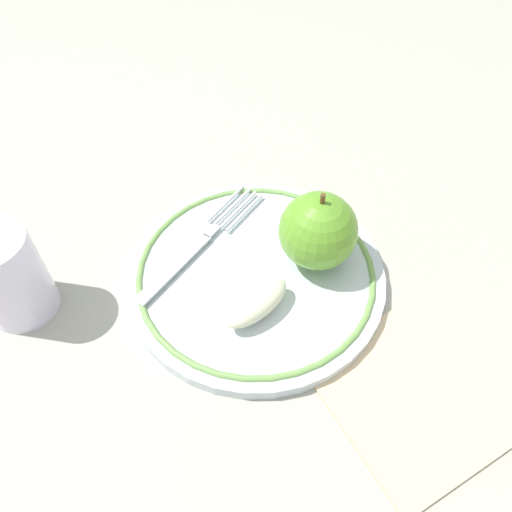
{
  "coord_description": "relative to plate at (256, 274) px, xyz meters",
  "views": [
    {
      "loc": [
        0.02,
        0.29,
        0.39
      ],
      "look_at": [
        -0.01,
        0.01,
        0.04
      ],
      "focal_mm": 35.0,
      "sensor_mm": 36.0,
      "label": 1
    }
  ],
  "objects": [
    {
      "name": "apple_slice_front",
      "position": [
        0.0,
        0.04,
        0.02
      ],
      "size": [
        0.07,
        0.06,
        0.02
      ],
      "primitive_type": "ellipsoid",
      "rotation": [
        0.0,
        0.0,
        0.64
      ],
      "color": "#E7E7C1",
      "rests_on": "plate"
    },
    {
      "name": "plate",
      "position": [
        0.0,
        0.0,
        0.0
      ],
      "size": [
        0.24,
        0.24,
        0.02
      ],
      "color": "silver",
      "rests_on": "ground_plane"
    },
    {
      "name": "apple_red_whole",
      "position": [
        -0.06,
        -0.01,
        0.04
      ],
      "size": [
        0.07,
        0.07,
        0.08
      ],
      "color": "#5F9D2A",
      "rests_on": "plate"
    },
    {
      "name": "drinking_glass",
      "position": [
        0.21,
        0.01,
        0.04
      ],
      "size": [
        0.06,
        0.06,
        0.09
      ],
      "primitive_type": "cylinder",
      "color": "white",
      "rests_on": "ground_plane"
    },
    {
      "name": "fork",
      "position": [
        0.05,
        -0.03,
        0.01
      ],
      "size": [
        0.13,
        0.15,
        0.0
      ],
      "rotation": [
        0.0,
        0.0,
        3.99
      ],
      "color": "silver",
      "rests_on": "plate"
    },
    {
      "name": "ground_plane",
      "position": [
        0.01,
        -0.01,
        -0.01
      ],
      "size": [
        2.0,
        2.0,
        0.0
      ],
      "primitive_type": "plane",
      "color": "#A8A998"
    },
    {
      "name": "napkin_folded",
      "position": [
        -0.12,
        0.13,
        -0.01
      ],
      "size": [
        0.19,
        0.19,
        0.01
      ],
      "primitive_type": "cube",
      "rotation": [
        0.0,
        0.0,
        0.4
      ],
      "color": "beige",
      "rests_on": "ground_plane"
    }
  ]
}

